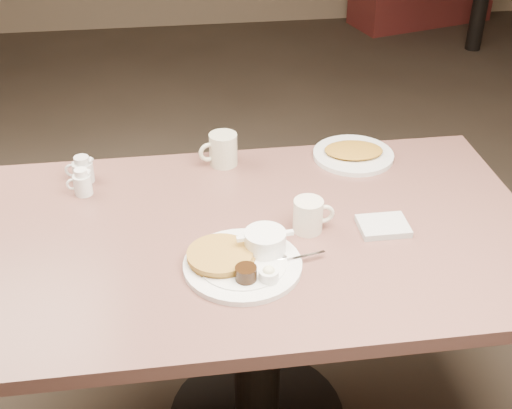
{
  "coord_description": "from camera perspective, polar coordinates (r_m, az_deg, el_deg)",
  "views": [
    {
      "loc": [
        -0.2,
        -1.45,
        1.79
      ],
      "look_at": [
        0.0,
        0.02,
        0.82
      ],
      "focal_mm": 47.85,
      "sensor_mm": 36.0,
      "label": 1
    }
  ],
  "objects": [
    {
      "name": "diner_table",
      "position": [
        1.9,
        0.08,
        -6.41
      ],
      "size": [
        1.5,
        0.9,
        0.75
      ],
      "color": "#84564C",
      "rests_on": "ground"
    },
    {
      "name": "creamer_left",
      "position": [
        1.99,
        -14.33,
        1.77
      ],
      "size": [
        0.08,
        0.06,
        0.08
      ],
      "color": "white",
      "rests_on": "diner_table"
    },
    {
      "name": "hash_plate",
      "position": [
        2.15,
        8.14,
        4.25
      ],
      "size": [
        0.28,
        0.28,
        0.04
      ],
      "color": "silver",
      "rests_on": "diner_table"
    },
    {
      "name": "napkin",
      "position": [
        1.83,
        10.59,
        -1.78
      ],
      "size": [
        0.13,
        0.1,
        0.02
      ],
      "color": "beige",
      "rests_on": "diner_table"
    },
    {
      "name": "coffee_mug_far",
      "position": [
        2.08,
        -2.83,
        4.62
      ],
      "size": [
        0.13,
        0.1,
        0.1
      ],
      "color": "beige",
      "rests_on": "diner_table"
    },
    {
      "name": "creamer_right",
      "position": [
        2.06,
        -14.3,
        2.81
      ],
      "size": [
        0.09,
        0.08,
        0.08
      ],
      "color": "silver",
      "rests_on": "diner_table"
    },
    {
      "name": "main_plate",
      "position": [
        1.67,
        -1.0,
        -4.47
      ],
      "size": [
        0.36,
        0.31,
        0.07
      ],
      "color": "white",
      "rests_on": "diner_table"
    },
    {
      "name": "coffee_mug_near",
      "position": [
        1.78,
        4.45,
        -0.88
      ],
      "size": [
        0.11,
        0.08,
        0.09
      ],
      "color": "white",
      "rests_on": "diner_table"
    }
  ]
}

